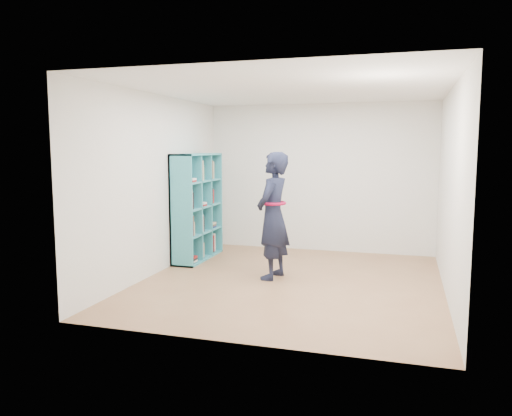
% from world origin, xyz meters
% --- Properties ---
extents(floor, '(4.50, 4.50, 0.00)m').
position_xyz_m(floor, '(0.00, 0.00, 0.00)').
color(floor, '#8E6140').
rests_on(floor, ground).
extents(ceiling, '(4.50, 4.50, 0.00)m').
position_xyz_m(ceiling, '(0.00, 0.00, 2.60)').
color(ceiling, white).
rests_on(ceiling, wall_back).
extents(wall_left, '(0.02, 4.50, 2.60)m').
position_xyz_m(wall_left, '(-2.00, 0.00, 1.30)').
color(wall_left, silver).
rests_on(wall_left, floor).
extents(wall_right, '(0.02, 4.50, 2.60)m').
position_xyz_m(wall_right, '(2.00, 0.00, 1.30)').
color(wall_right, silver).
rests_on(wall_right, floor).
extents(wall_back, '(4.00, 0.02, 2.60)m').
position_xyz_m(wall_back, '(0.00, 2.25, 1.30)').
color(wall_back, silver).
rests_on(wall_back, floor).
extents(wall_front, '(4.00, 0.02, 2.60)m').
position_xyz_m(wall_front, '(0.00, -2.25, 1.30)').
color(wall_front, silver).
rests_on(wall_front, floor).
extents(bookshelf, '(0.38, 1.31, 1.74)m').
position_xyz_m(bookshelf, '(-1.83, 0.99, 0.84)').
color(bookshelf, teal).
rests_on(bookshelf, floor).
extents(person, '(0.52, 0.71, 1.78)m').
position_xyz_m(person, '(-0.29, 0.14, 0.89)').
color(person, black).
rests_on(person, floor).
extents(smartphone, '(0.02, 0.09, 0.13)m').
position_xyz_m(smartphone, '(-0.43, 0.26, 1.01)').
color(smartphone, silver).
rests_on(smartphone, person).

